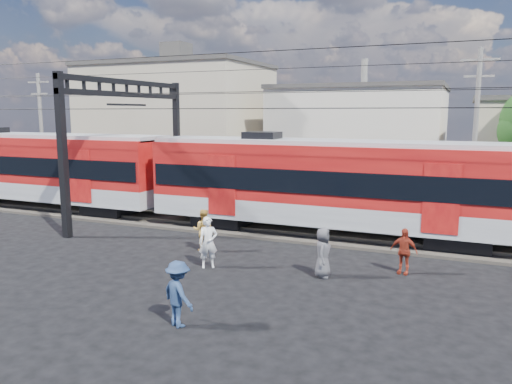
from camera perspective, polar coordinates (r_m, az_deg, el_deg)
ground at (r=14.83m, az=-1.16°, el=-11.99°), size 120.00×120.00×0.00m
track_bed at (r=22.03m, az=7.39°, el=-4.83°), size 70.00×3.40×0.12m
rail_near at (r=21.30m, az=6.85°, el=-4.97°), size 70.00×0.12×0.12m
rail_far at (r=22.70m, az=7.90°, el=-4.11°), size 70.00×0.12×0.12m
commuter_train at (r=21.43m, az=9.17°, el=1.12°), size 50.30×3.08×4.17m
catenary at (r=25.10m, az=-11.96°, el=8.46°), size 70.00×9.30×7.52m
building_west at (r=43.07m, az=-8.91°, el=8.09°), size 14.28×10.20×9.30m
building_midwest at (r=40.39m, az=12.05°, el=6.52°), size 12.24×12.24×7.30m
utility_pole_mid at (r=27.64m, az=23.79°, el=6.68°), size 1.80×0.24×8.50m
utility_pole_west at (r=38.40m, az=-23.33°, el=6.79°), size 1.80×0.24×8.00m
pedestrian_a at (r=17.38m, az=-5.49°, el=-5.75°), size 0.78×0.72×1.78m
pedestrian_b at (r=19.49m, az=-6.05°, el=-4.35°), size 0.96×0.85×1.64m
pedestrian_c at (r=12.87m, az=-8.88°, el=-11.42°), size 1.25×1.03×1.69m
pedestrian_d at (r=17.38m, az=16.53°, el=-6.49°), size 0.96×0.53×1.55m
pedestrian_e at (r=16.48m, az=7.66°, el=-6.88°), size 0.60×0.85×1.64m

